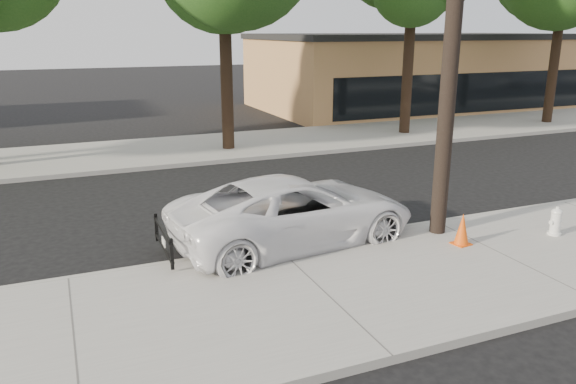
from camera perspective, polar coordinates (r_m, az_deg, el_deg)
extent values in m
plane|color=black|center=(13.52, -4.57, -3.00)|extent=(120.00, 120.00, 0.00)
cube|color=gray|center=(9.80, 3.46, -10.24)|extent=(90.00, 4.40, 0.15)
cube|color=gray|center=(21.47, -11.71, 4.14)|extent=(90.00, 5.00, 0.15)
cube|color=#9E9B93|center=(11.64, -1.32, -5.80)|extent=(90.00, 0.12, 0.16)
cube|color=#B6854B|center=(34.57, 12.85, 11.76)|extent=(18.00, 10.00, 4.00)
cylinder|color=black|center=(12.08, 16.50, 16.59)|extent=(0.34, 0.34, 9.00)
cylinder|color=black|center=(20.90, -6.24, 10.86)|extent=(0.44, 0.44, 4.75)
cylinder|color=black|center=(24.66, 12.00, 11.00)|extent=(0.44, 0.44, 4.40)
cylinder|color=black|center=(29.77, 25.30, 10.86)|extent=(0.44, 0.44, 4.60)
imported|color=white|center=(11.87, 0.65, -1.95)|extent=(5.53, 3.02, 1.47)
cylinder|color=white|center=(13.50, 25.40, -3.81)|extent=(0.29, 0.29, 0.05)
cylinder|color=white|center=(13.44, 25.52, -2.93)|extent=(0.22, 0.22, 0.49)
ellipsoid|color=white|center=(13.36, 25.65, -1.85)|extent=(0.23, 0.23, 0.16)
cylinder|color=white|center=(13.42, 25.54, -2.73)|extent=(0.31, 0.11, 0.10)
cylinder|color=white|center=(13.42, 25.54, -2.73)|extent=(0.13, 0.17, 0.13)
cube|color=#EB510C|center=(12.22, 17.16, -5.03)|extent=(0.39, 0.39, 0.02)
cone|color=#EB510C|center=(12.11, 17.28, -3.60)|extent=(0.35, 0.35, 0.67)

